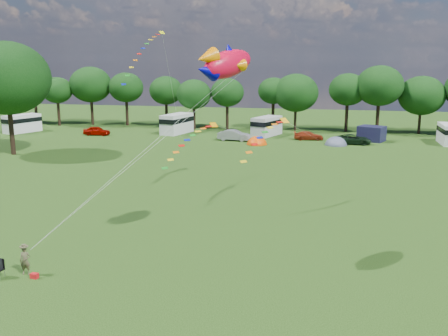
% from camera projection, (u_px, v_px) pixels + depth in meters
% --- Properties ---
extents(ground_plane, '(180.00, 180.00, 0.00)m').
position_uv_depth(ground_plane, '(194.00, 271.00, 27.13)').
color(ground_plane, black).
rests_on(ground_plane, ground).
extents(tree_line, '(102.98, 10.98, 10.27)m').
position_uv_depth(tree_line, '(319.00, 91.00, 77.27)').
color(tree_line, black).
rests_on(tree_line, ground).
extents(big_tree, '(10.00, 10.00, 13.28)m').
position_uv_depth(big_tree, '(7.00, 78.00, 57.92)').
color(big_tree, black).
rests_on(big_tree, ground).
extents(car_a, '(4.07, 1.73, 1.34)m').
position_uv_depth(car_a, '(97.00, 131.00, 74.56)').
color(car_a, '#940800').
rests_on(car_a, ground).
extents(car_b, '(4.40, 1.95, 1.51)m').
position_uv_depth(car_b, '(234.00, 135.00, 69.66)').
color(car_b, gray).
rests_on(car_b, ground).
extents(car_c, '(4.14, 2.10, 1.20)m').
position_uv_depth(car_c, '(309.00, 136.00, 70.36)').
color(car_c, '#993014').
rests_on(car_c, ground).
extents(car_d, '(4.84, 2.24, 1.31)m').
position_uv_depth(car_d, '(353.00, 139.00, 66.85)').
color(car_d, black).
rests_on(car_d, ground).
extents(campervan_a, '(4.26, 6.07, 2.74)m').
position_uv_depth(campervan_a, '(22.00, 123.00, 77.42)').
color(campervan_a, white).
rests_on(campervan_a, ground).
extents(campervan_b, '(4.01, 6.48, 2.96)m').
position_uv_depth(campervan_b, '(177.00, 123.00, 76.31)').
color(campervan_b, silver).
rests_on(campervan_b, ground).
extents(campervan_c, '(4.32, 6.20, 2.80)m').
position_uv_depth(campervan_c, '(267.00, 126.00, 74.12)').
color(campervan_c, silver).
rests_on(campervan_c, ground).
extents(tent_orange, '(2.74, 3.00, 2.14)m').
position_uv_depth(tent_orange, '(257.00, 144.00, 66.82)').
color(tent_orange, '#F54E06').
rests_on(tent_orange, ground).
extents(tent_greyblue, '(2.97, 3.25, 2.21)m').
position_uv_depth(tent_greyblue, '(336.00, 145.00, 66.32)').
color(tent_greyblue, '#525A70').
rests_on(tent_greyblue, ground).
extents(awning_navy, '(4.16, 3.84, 2.09)m').
position_uv_depth(awning_navy, '(372.00, 134.00, 69.27)').
color(awning_navy, '#1A1938').
rests_on(awning_navy, ground).
extents(kite_flyer, '(0.63, 0.47, 1.56)m').
position_uv_depth(kite_flyer, '(25.00, 261.00, 26.51)').
color(kite_flyer, brown).
rests_on(kite_flyer, ground).
extents(kite_bag, '(0.41, 0.29, 0.28)m').
position_uv_depth(kite_bag, '(34.00, 276.00, 26.16)').
color(kite_bag, red).
rests_on(kite_bag, ground).
extents(fish_kite, '(3.20, 4.06, 2.22)m').
position_uv_depth(fish_kite, '(224.00, 64.00, 26.78)').
color(fish_kite, red).
rests_on(fish_kite, ground).
extents(streamer_kite_a, '(3.29, 5.58, 5.75)m').
position_uv_depth(streamer_kite_a, '(146.00, 49.00, 54.25)').
color(streamer_kite_a, '#D7DD06').
rests_on(streamer_kite_a, ground).
extents(streamer_kite_b, '(4.37, 4.77, 3.83)m').
position_uv_depth(streamer_kite_b, '(194.00, 138.00, 46.58)').
color(streamer_kite_b, '#CF8605').
rests_on(streamer_kite_b, ground).
extents(streamer_kite_c, '(3.18, 5.00, 2.81)m').
position_uv_depth(streamer_kite_c, '(269.00, 133.00, 37.90)').
color(streamer_kite_c, '#F7B011').
rests_on(streamer_kite_c, ground).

